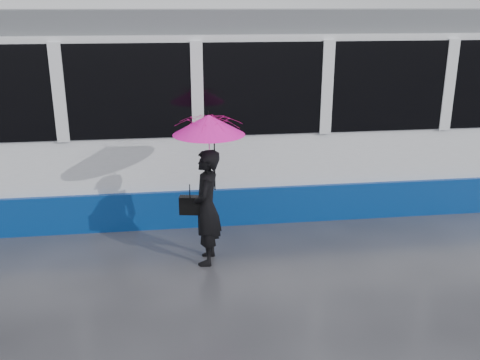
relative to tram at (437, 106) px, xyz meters
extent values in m
plane|color=#2A2A2F|center=(-3.78, -2.50, -1.64)|extent=(90.00, 90.00, 0.00)
cube|color=#3F3D38|center=(-3.78, -0.72, -1.63)|extent=(34.00, 0.07, 0.02)
cube|color=#3F3D38|center=(-3.78, 0.72, -1.63)|extent=(34.00, 0.07, 0.02)
cube|color=white|center=(0.00, 0.00, -0.11)|extent=(24.00, 2.40, 2.95)
cube|color=navy|center=(0.00, 0.00, -1.33)|extent=(24.00, 2.56, 0.62)
cube|color=black|center=(0.00, 0.00, 0.56)|extent=(23.00, 2.48, 1.40)
cube|color=#5A5D62|center=(0.00, 0.00, 1.54)|extent=(23.60, 2.20, 0.35)
imported|color=black|center=(-4.48, -2.48, -0.83)|extent=(0.49, 0.65, 1.61)
imported|color=#ED1368|center=(-4.43, -2.48, 0.06)|extent=(1.03, 1.04, 0.81)
cone|color=#ED1368|center=(-4.43, -2.48, 0.31)|extent=(1.10, 1.10, 0.26)
cylinder|color=black|center=(-4.43, -2.48, 0.46)|extent=(0.01, 0.01, 0.06)
cylinder|color=black|center=(-4.36, -2.46, -0.24)|extent=(0.02, 0.02, 0.71)
cube|color=black|center=(-4.70, -2.46, -0.79)|extent=(0.31, 0.17, 0.25)
cylinder|color=black|center=(-4.70, -2.46, -0.58)|extent=(0.01, 0.01, 0.18)
camera|label=1|loc=(-4.94, -9.24, 1.79)|focal=40.00mm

